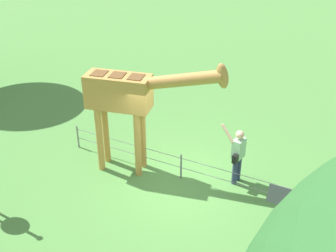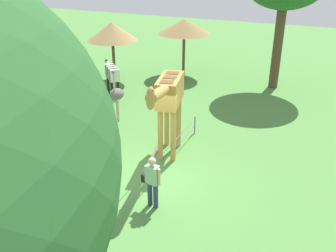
{
  "view_description": "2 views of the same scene",
  "coord_description": "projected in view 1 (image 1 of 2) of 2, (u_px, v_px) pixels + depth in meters",
  "views": [
    {
      "loc": [
        4.05,
        -8.41,
        6.9
      ],
      "look_at": [
        -0.39,
        0.2,
        1.54
      ],
      "focal_mm": 45.27,
      "sensor_mm": 36.0,
      "label": 1
    },
    {
      "loc": [
        9.25,
        4.68,
        6.63
      ],
      "look_at": [
        0.16,
        0.68,
        1.98
      ],
      "focal_mm": 40.14,
      "sensor_mm": 36.0,
      "label": 2
    }
  ],
  "objects": [
    {
      "name": "visitor",
      "position": [
        238.0,
        153.0,
        11.1
      ],
      "size": [
        0.66,
        0.59,
        1.73
      ],
      "color": "navy",
      "rests_on": "ground_plane"
    },
    {
      "name": "info_sign",
      "position": [
        279.0,
        202.0,
        9.28
      ],
      "size": [
        0.56,
        0.21,
        1.32
      ],
      "color": "black",
      "rests_on": "ground_plane"
    },
    {
      "name": "wire_fence",
      "position": [
        181.0,
        165.0,
        11.49
      ],
      "size": [
        7.05,
        0.05,
        0.75
      ],
      "color": "slate",
      "rests_on": "ground_plane"
    },
    {
      "name": "ground_plane",
      "position": [
        177.0,
        182.0,
        11.51
      ],
      "size": [
        60.0,
        60.0,
        0.0
      ],
      "primitive_type": "plane",
      "color": "#4C843D"
    },
    {
      "name": "giraffe",
      "position": [
        130.0,
        97.0,
        10.98
      ],
      "size": [
        3.74,
        1.28,
        3.42
      ],
      "color": "#BC8942",
      "rests_on": "ground_plane"
    }
  ]
}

